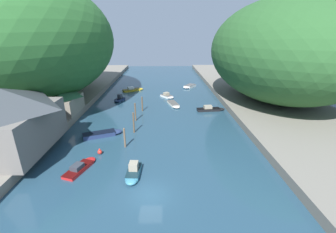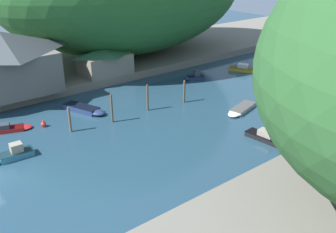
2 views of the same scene
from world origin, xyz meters
name	(u,v)px [view 2 (image 2 of 2)]	position (x,y,z in m)	size (l,w,h in m)	color
water_surface	(216,104)	(0.00, 30.00, 0.00)	(130.00, 130.00, 0.00)	#234256
left_bank	(117,59)	(-26.32, 30.00, 0.62)	(22.00, 120.00, 1.25)	slate
waterfront_building	(4,61)	(-18.88, 8.31, 5.58)	(10.47, 13.49, 8.37)	slate
boathouse_shed	(105,60)	(-17.92, 23.06, 3.41)	(5.62, 8.12, 4.20)	gray
boat_yellow_tender	(272,139)	(11.79, 26.88, 0.37)	(6.27, 2.18, 1.20)	black
boat_cabin_cruiser	(86,110)	(-8.39, 14.68, 0.36)	(6.48, 3.88, 0.73)	navy
boat_moored_right	(247,69)	(-7.34, 44.80, 0.39)	(6.16, 4.43, 1.24)	gold
boat_mid_channel	(241,110)	(3.88, 30.65, 0.26)	(3.12, 6.01, 0.54)	silver
boat_navy_launch	(9,128)	(-8.94, 5.08, 0.29)	(3.17, 5.37, 0.96)	red
boat_far_right_bank	(12,155)	(-2.17, 3.38, 0.48)	(1.65, 4.22, 1.57)	teal
boat_white_cruiser	(266,94)	(2.49, 37.68, 0.37)	(3.88, 4.29, 1.23)	white
boat_open_rowboat	(194,77)	(-9.53, 34.52, 0.49)	(2.63, 3.51, 1.64)	navy
mooring_post_second	(70,119)	(-4.28, 10.68, 1.56)	(0.28, 0.28, 3.10)	brown
mooring_post_middle	(112,108)	(-3.58, 15.83, 1.84)	(0.26, 0.26, 3.67)	brown
mooring_post_fourth	(147,97)	(-3.94, 21.36, 1.80)	(0.28, 0.28, 3.58)	brown
mooring_post_farthest	(184,91)	(-3.14, 26.95, 1.62)	(0.29, 0.29, 3.22)	brown
channel_buoy_near	(44,124)	(-7.52, 8.69, 0.37)	(0.64, 0.64, 0.95)	red
person_on_quay	(92,72)	(-16.89, 20.16, 2.22)	(0.33, 0.43, 1.69)	#282D3D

